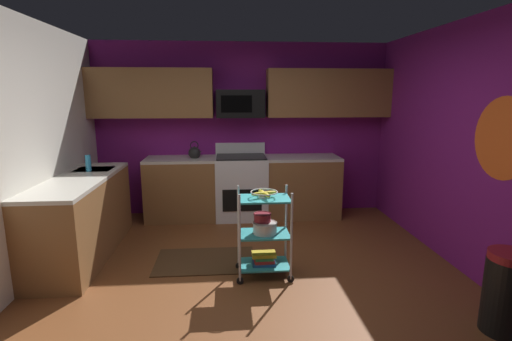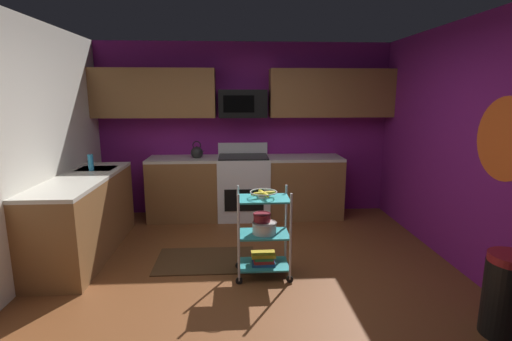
# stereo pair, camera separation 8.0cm
# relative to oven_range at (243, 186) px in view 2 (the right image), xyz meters

# --- Properties ---
(floor) EXTENTS (4.40, 4.80, 0.04)m
(floor) POSITION_rel_oven_range_xyz_m (0.03, -2.10, -0.50)
(floor) COLOR brown
(floor) RESTS_ON ground
(wall_back) EXTENTS (4.52, 0.06, 2.60)m
(wall_back) POSITION_rel_oven_range_xyz_m (0.03, 0.33, 0.82)
(wall_back) COLOR #751970
(wall_back) RESTS_ON ground
(wall_left) EXTENTS (0.06, 4.80, 2.60)m
(wall_left) POSITION_rel_oven_range_xyz_m (-2.20, -2.10, 0.82)
(wall_left) COLOR silver
(wall_left) RESTS_ON ground
(wall_right) EXTENTS (0.06, 4.80, 2.60)m
(wall_right) POSITION_rel_oven_range_xyz_m (2.26, -2.10, 0.82)
(wall_right) COLOR #751970
(wall_right) RESTS_ON ground
(wall_flower_decal) EXTENTS (0.00, 0.75, 0.75)m
(wall_flower_decal) POSITION_rel_oven_range_xyz_m (2.23, -2.37, 0.97)
(wall_flower_decal) COLOR #E5591E
(counter_run) EXTENTS (3.63, 2.51, 0.92)m
(counter_run) POSITION_rel_oven_range_xyz_m (-0.74, -0.51, -0.01)
(counter_run) COLOR brown
(counter_run) RESTS_ON ground
(oven_range) EXTENTS (0.76, 0.65, 1.10)m
(oven_range) POSITION_rel_oven_range_xyz_m (0.00, 0.00, 0.00)
(oven_range) COLOR white
(oven_range) RESTS_ON ground
(upper_cabinets) EXTENTS (4.40, 0.33, 0.70)m
(upper_cabinets) POSITION_rel_oven_range_xyz_m (0.04, 0.13, 1.37)
(upper_cabinets) COLOR brown
(microwave) EXTENTS (0.70, 0.39, 0.40)m
(microwave) POSITION_rel_oven_range_xyz_m (-0.00, 0.10, 1.22)
(microwave) COLOR black
(rolling_cart) EXTENTS (0.57, 0.36, 0.91)m
(rolling_cart) POSITION_rel_oven_range_xyz_m (0.15, -1.93, -0.03)
(rolling_cart) COLOR silver
(rolling_cart) RESTS_ON ground
(fruit_bowl) EXTENTS (0.27, 0.27, 0.07)m
(fruit_bowl) POSITION_rel_oven_range_xyz_m (0.15, -1.93, 0.40)
(fruit_bowl) COLOR silver
(fruit_bowl) RESTS_ON rolling_cart
(mixing_bowl_large) EXTENTS (0.25, 0.25, 0.11)m
(mixing_bowl_large) POSITION_rel_oven_range_xyz_m (0.16, -1.93, 0.04)
(mixing_bowl_large) COLOR silver
(mixing_bowl_large) RESTS_ON rolling_cart
(mixing_bowl_small) EXTENTS (0.18, 0.18, 0.08)m
(mixing_bowl_small) POSITION_rel_oven_range_xyz_m (0.14, -1.89, 0.14)
(mixing_bowl_small) COLOR maroon
(mixing_bowl_small) RESTS_ON rolling_cart
(book_stack) EXTENTS (0.25, 0.19, 0.12)m
(book_stack) POSITION_rel_oven_range_xyz_m (0.15, -1.93, -0.29)
(book_stack) COLOR #1E4C8C
(book_stack) RESTS_ON rolling_cart
(kettle) EXTENTS (0.21, 0.18, 0.26)m
(kettle) POSITION_rel_oven_range_xyz_m (-0.68, -0.00, 0.52)
(kettle) COLOR black
(kettle) RESTS_ON counter_run
(dish_soap_bottle) EXTENTS (0.06, 0.06, 0.20)m
(dish_soap_bottle) POSITION_rel_oven_range_xyz_m (-1.88, -0.90, 0.54)
(dish_soap_bottle) COLOR #2D8CBF
(dish_soap_bottle) RESTS_ON counter_run
(trash_can) EXTENTS (0.34, 0.42, 0.66)m
(trash_can) POSITION_rel_oven_range_xyz_m (1.93, -3.01, -0.15)
(trash_can) COLOR black
(trash_can) RESTS_ON ground
(floor_rug) EXTENTS (1.10, 0.70, 0.01)m
(floor_rug) POSITION_rel_oven_range_xyz_m (-0.47, -1.55, -0.47)
(floor_rug) COLOR #472D19
(floor_rug) RESTS_ON ground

